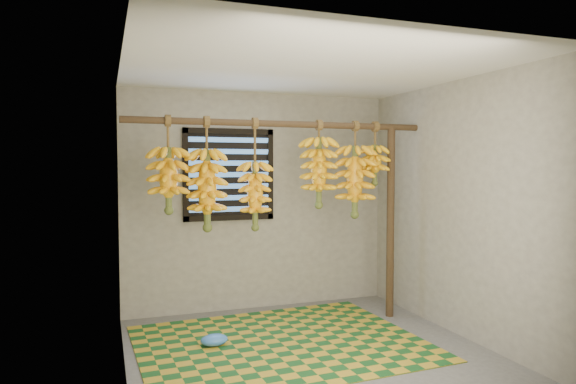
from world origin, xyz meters
name	(u,v)px	position (x,y,z in m)	size (l,w,h in m)	color
floor	(310,353)	(0.00, 0.00, -0.01)	(3.00, 3.00, 0.01)	#555555
ceiling	(310,69)	(0.00, 0.00, 2.40)	(3.00, 3.00, 0.01)	silver
wall_back	(259,201)	(0.00, 1.50, 1.20)	(3.00, 0.01, 2.40)	gray
wall_left	(123,219)	(-1.50, 0.00, 1.20)	(0.01, 3.00, 2.40)	gray
wall_right	(458,208)	(1.50, 0.00, 1.20)	(0.01, 3.00, 2.40)	gray
window	(229,175)	(-0.35, 1.48, 1.50)	(1.00, 0.04, 1.00)	black
hanging_pole	(283,124)	(0.00, 0.70, 2.00)	(0.06, 0.06, 3.00)	#493520
support_post	(390,222)	(1.20, 0.70, 1.00)	(0.08, 0.08, 2.00)	#493520
woven_mat	(281,343)	(-0.16, 0.29, 0.01)	(2.48, 1.99, 0.01)	#164D1E
plastic_bag	(214,340)	(-0.74, 0.42, 0.06)	(0.25, 0.18, 0.10)	#3877D2
banana_bunch_a	(169,180)	(-1.09, 0.70, 1.47)	(0.36, 0.36, 0.87)	brown
banana_bunch_b	(207,190)	(-0.74, 0.70, 1.38)	(0.35, 0.35, 1.04)	brown
banana_bunch_c	(255,195)	(-0.28, 0.70, 1.32)	(0.30, 0.30, 1.06)	brown
banana_bunch_d	(319,172)	(0.38, 0.70, 1.53)	(0.36, 0.36, 0.86)	brown
banana_bunch_e	(355,181)	(0.78, 0.70, 1.44)	(0.40, 0.40, 0.97)	brown
banana_bunch_f	(375,165)	(1.01, 0.70, 1.61)	(0.28, 0.28, 0.65)	brown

